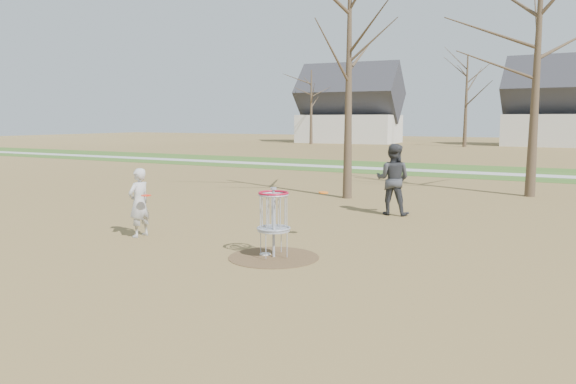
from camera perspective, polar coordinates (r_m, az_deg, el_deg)
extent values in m
plane|color=brown|center=(11.14, -1.46, -6.65)|extent=(160.00, 160.00, 0.00)
cube|color=#2D5119|center=(30.94, 18.50, 2.01)|extent=(160.00, 8.00, 0.01)
cube|color=#9E9E99|center=(29.96, 18.15, 1.88)|extent=(160.00, 1.50, 0.01)
cylinder|color=#47331E|center=(11.14, -1.46, -6.63)|extent=(1.80, 1.80, 0.01)
imported|color=#B9B9B9|center=(13.36, -14.89, -1.06)|extent=(0.41, 0.60, 1.59)
imported|color=#343539|center=(16.19, 10.61, 1.27)|extent=(1.04, 0.84, 2.02)
cylinder|color=white|center=(11.33, -2.33, -6.32)|extent=(0.22, 0.22, 0.02)
cylinder|color=orange|center=(12.60, 3.62, -0.05)|extent=(0.22, 0.22, 0.04)
cylinder|color=#FA250D|center=(12.98, -14.23, -0.34)|extent=(0.22, 0.22, 0.02)
cylinder|color=#9EA3AD|center=(11.00, -1.47, -3.24)|extent=(0.05, 0.05, 1.35)
cylinder|color=#9EA3AD|center=(11.02, -1.47, -3.88)|extent=(0.64, 0.64, 0.04)
torus|color=#9EA3AD|center=(10.91, -1.48, -0.27)|extent=(0.60, 0.60, 0.04)
torus|color=#B80C2B|center=(10.90, -1.48, -0.09)|extent=(0.60, 0.60, 0.04)
cone|color=#382B1E|center=(19.36, 6.18, 10.45)|extent=(0.32, 0.32, 7.50)
cone|color=#382B1E|center=(21.48, 23.92, 10.90)|extent=(0.36, 0.36, 8.50)
cone|color=#382B1E|center=(61.78, 2.37, 8.59)|extent=(0.36, 0.36, 8.00)
cone|color=#382B1E|center=(58.50, 17.65, 8.81)|extent=(0.40, 0.40, 9.00)
cube|color=silver|center=(66.41, 6.23, 6.40)|extent=(11.46, 7.75, 3.20)
pyramid|color=#2D2D33|center=(66.44, 6.28, 9.31)|extent=(12.01, 7.79, 3.55)
cube|color=silver|center=(63.44, 25.74, 5.67)|extent=(10.24, 7.34, 3.20)
pyramid|color=#2D2D33|center=(63.47, 25.92, 8.71)|extent=(10.74, 7.36, 3.55)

